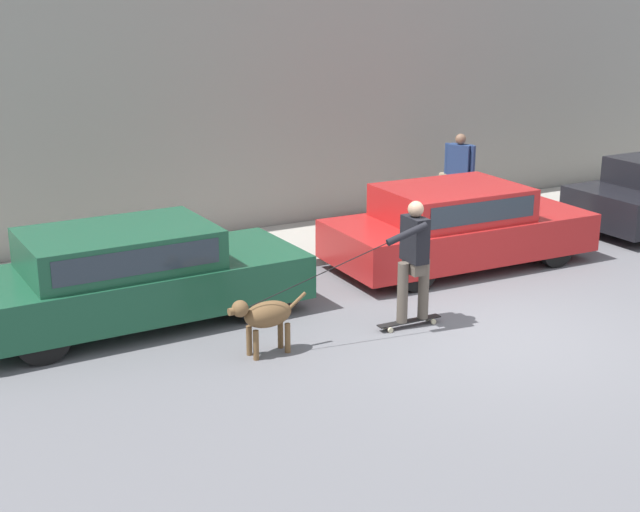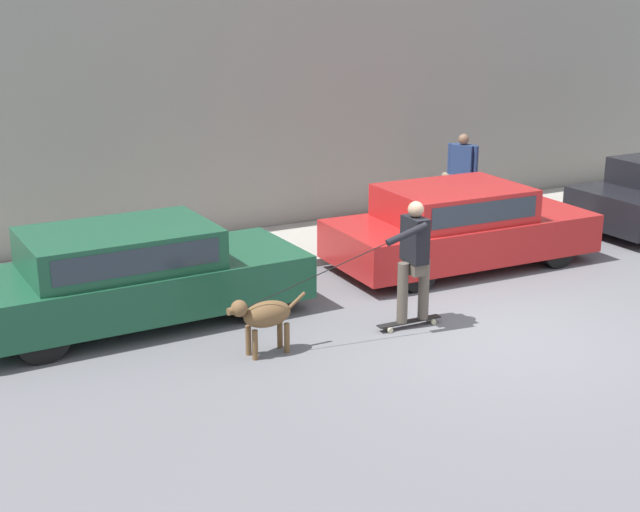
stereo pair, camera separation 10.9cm
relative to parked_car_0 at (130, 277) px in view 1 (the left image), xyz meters
The scene contains 8 objects.
ground_plane 4.78m from the parked_car_0, 33.89° to the right, with size 36.00×36.00×0.00m, color slate.
back_wall 5.42m from the parked_car_0, 40.40° to the left, with size 32.00×0.30×4.55m.
sidewalk_curb 4.50m from the parked_car_0, 27.99° to the left, with size 30.00×2.18×0.12m.
parked_car_0 is the anchor object (origin of this frame).
parked_car_1 5.30m from the parked_car_0, ahead, with size 4.26×1.91×1.29m.
dog 2.11m from the parked_car_0, 59.23° to the right, with size 1.05×0.35×0.75m.
skateboarder 3.68m from the parked_car_0, 30.89° to the right, with size 2.83×0.58×1.68m.
pedestrian_with_bag 7.08m from the parked_car_0, 16.19° to the left, with size 0.41×0.63×1.60m.
Camera 1 is at (-7.07, -8.21, 4.26)m, focal length 50.00 mm.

